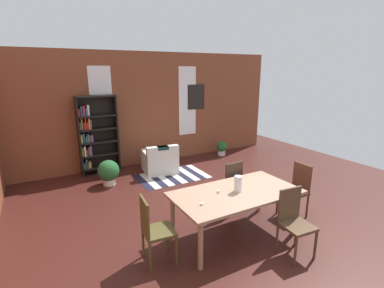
{
  "coord_description": "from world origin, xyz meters",
  "views": [
    {
      "loc": [
        -2.72,
        -3.39,
        2.55
      ],
      "look_at": [
        0.16,
        1.75,
        1.01
      ],
      "focal_mm": 26.5,
      "sensor_mm": 36.0,
      "label": 1
    }
  ],
  "objects_px": {
    "armchair_white": "(160,161)",
    "dining_chair_head_left": "(153,228)",
    "dining_chair_far_right": "(230,184)",
    "dining_chair_near_right": "(294,220)",
    "dining_table": "(236,196)",
    "potted_plant_corner": "(109,172)",
    "vase_on_table": "(238,184)",
    "potted_plant_by_shelf": "(222,148)",
    "bookshelf_tall": "(95,135)",
    "dining_chair_head_right": "(297,188)"
  },
  "relations": [
    {
      "from": "vase_on_table",
      "to": "bookshelf_tall",
      "type": "relative_size",
      "value": 0.13
    },
    {
      "from": "dining_chair_near_right",
      "to": "bookshelf_tall",
      "type": "xyz_separation_m",
      "value": [
        -1.75,
        4.72,
        0.48
      ]
    },
    {
      "from": "dining_chair_head_right",
      "to": "bookshelf_tall",
      "type": "height_order",
      "value": "bookshelf_tall"
    },
    {
      "from": "potted_plant_by_shelf",
      "to": "potted_plant_corner",
      "type": "height_order",
      "value": "potted_plant_corner"
    },
    {
      "from": "armchair_white",
      "to": "vase_on_table",
      "type": "bearing_deg",
      "value": -91.41
    },
    {
      "from": "dining_table",
      "to": "potted_plant_corner",
      "type": "bearing_deg",
      "value": 112.24
    },
    {
      "from": "armchair_white",
      "to": "potted_plant_by_shelf",
      "type": "distance_m",
      "value": 2.28
    },
    {
      "from": "dining_chair_near_right",
      "to": "potted_plant_corner",
      "type": "bearing_deg",
      "value": 114.07
    },
    {
      "from": "armchair_white",
      "to": "potted_plant_corner",
      "type": "relative_size",
      "value": 1.54
    },
    {
      "from": "vase_on_table",
      "to": "dining_chair_head_right",
      "type": "xyz_separation_m",
      "value": [
        1.33,
        -0.0,
        -0.35
      ]
    },
    {
      "from": "dining_chair_head_left",
      "to": "dining_chair_near_right",
      "type": "distance_m",
      "value": 1.96
    },
    {
      "from": "dining_table",
      "to": "dining_chair_head_left",
      "type": "distance_m",
      "value": 1.37
    },
    {
      "from": "dining_table",
      "to": "dining_chair_near_right",
      "type": "bearing_deg",
      "value": -59.01
    },
    {
      "from": "dining_table",
      "to": "dining_chair_far_right",
      "type": "relative_size",
      "value": 2.07
    },
    {
      "from": "vase_on_table",
      "to": "potted_plant_by_shelf",
      "type": "bearing_deg",
      "value": 57.96
    },
    {
      "from": "dining_chair_near_right",
      "to": "potted_plant_by_shelf",
      "type": "relative_size",
      "value": 2.16
    },
    {
      "from": "dining_chair_head_left",
      "to": "armchair_white",
      "type": "distance_m",
      "value": 3.57
    },
    {
      "from": "armchair_white",
      "to": "potted_plant_corner",
      "type": "distance_m",
      "value": 1.37
    },
    {
      "from": "dining_table",
      "to": "potted_plant_corner",
      "type": "height_order",
      "value": "dining_table"
    },
    {
      "from": "dining_table",
      "to": "potted_plant_by_shelf",
      "type": "height_order",
      "value": "dining_table"
    },
    {
      "from": "dining_chair_near_right",
      "to": "dining_chair_far_right",
      "type": "bearing_deg",
      "value": 90.13
    },
    {
      "from": "dining_chair_near_right",
      "to": "bookshelf_tall",
      "type": "bearing_deg",
      "value": 110.31
    },
    {
      "from": "dining_chair_head_left",
      "to": "potted_plant_by_shelf",
      "type": "height_order",
      "value": "dining_chair_head_left"
    },
    {
      "from": "dining_chair_far_right",
      "to": "dining_chair_near_right",
      "type": "relative_size",
      "value": 1.0
    },
    {
      "from": "dining_table",
      "to": "dining_chair_head_right",
      "type": "xyz_separation_m",
      "value": [
        1.36,
        -0.0,
        -0.16
      ]
    },
    {
      "from": "dining_chair_head_right",
      "to": "potted_plant_by_shelf",
      "type": "xyz_separation_m",
      "value": [
        0.99,
        3.71,
        -0.27
      ]
    },
    {
      "from": "dining_table",
      "to": "potted_plant_corner",
      "type": "xyz_separation_m",
      "value": [
        -1.24,
        3.04,
        -0.35
      ]
    },
    {
      "from": "dining_chair_far_right",
      "to": "armchair_white",
      "type": "distance_m",
      "value": 2.54
    },
    {
      "from": "potted_plant_by_shelf",
      "to": "potted_plant_corner",
      "type": "xyz_separation_m",
      "value": [
        -3.59,
        -0.66,
        0.07
      ]
    },
    {
      "from": "dining_chair_far_right",
      "to": "dining_chair_head_left",
      "type": "height_order",
      "value": "same"
    },
    {
      "from": "dining_table",
      "to": "dining_chair_far_right",
      "type": "distance_m",
      "value": 0.88
    },
    {
      "from": "armchair_white",
      "to": "dining_chair_head_left",
      "type": "bearing_deg",
      "value": -114.3
    },
    {
      "from": "dining_table",
      "to": "bookshelf_tall",
      "type": "bearing_deg",
      "value": 108.09
    },
    {
      "from": "armchair_white",
      "to": "dining_table",
      "type": "bearing_deg",
      "value": -91.94
    },
    {
      "from": "potted_plant_by_shelf",
      "to": "potted_plant_corner",
      "type": "relative_size",
      "value": 0.76
    },
    {
      "from": "dining_chair_far_right",
      "to": "dining_chair_near_right",
      "type": "distance_m",
      "value": 1.5
    },
    {
      "from": "dining_chair_head_left",
      "to": "dining_chair_far_right",
      "type": "bearing_deg",
      "value": 22.32
    },
    {
      "from": "dining_chair_far_right",
      "to": "potted_plant_corner",
      "type": "distance_m",
      "value": 2.86
    },
    {
      "from": "vase_on_table",
      "to": "dining_chair_near_right",
      "type": "distance_m",
      "value": 0.93
    },
    {
      "from": "dining_chair_head_left",
      "to": "bookshelf_tall",
      "type": "xyz_separation_m",
      "value": [
        0.06,
        3.96,
        0.48
      ]
    },
    {
      "from": "dining_chair_head_right",
      "to": "dining_chair_head_left",
      "type": "bearing_deg",
      "value": 179.84
    },
    {
      "from": "dining_table",
      "to": "vase_on_table",
      "type": "distance_m",
      "value": 0.2
    },
    {
      "from": "dining_table",
      "to": "dining_chair_head_left",
      "type": "xyz_separation_m",
      "value": [
        -1.36,
        0.01,
        -0.16
      ]
    },
    {
      "from": "dining_chair_far_right",
      "to": "potted_plant_corner",
      "type": "xyz_separation_m",
      "value": [
        -1.69,
        2.29,
        -0.2
      ]
    },
    {
      "from": "bookshelf_tall",
      "to": "potted_plant_corner",
      "type": "relative_size",
      "value": 3.38
    },
    {
      "from": "dining_table",
      "to": "dining_chair_far_right",
      "type": "height_order",
      "value": "dining_chair_far_right"
    },
    {
      "from": "bookshelf_tall",
      "to": "armchair_white",
      "type": "distance_m",
      "value": 1.73
    },
    {
      "from": "bookshelf_tall",
      "to": "armchair_white",
      "type": "xyz_separation_m",
      "value": [
        1.41,
        -0.71,
        -0.72
      ]
    },
    {
      "from": "dining_chair_far_right",
      "to": "potted_plant_corner",
      "type": "relative_size",
      "value": 1.64
    },
    {
      "from": "vase_on_table",
      "to": "bookshelf_tall",
      "type": "distance_m",
      "value": 4.19
    }
  ]
}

